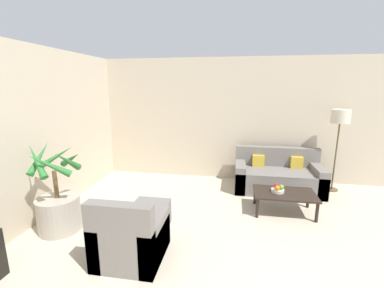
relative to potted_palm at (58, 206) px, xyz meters
name	(u,v)px	position (x,y,z in m)	size (l,w,h in m)	color
wall_back	(257,121)	(2.97, 2.69, 0.97)	(8.49, 0.06, 2.70)	beige
potted_palm	(58,206)	(0.00, 0.00, 0.00)	(0.76, 0.77, 1.34)	#ADA393
sofa_loveseat	(277,176)	(3.40, 2.11, -0.10)	(1.71, 0.82, 0.83)	slate
floor_lamp	(340,121)	(4.51, 2.28, 1.04)	(0.35, 0.35, 1.65)	brown
coffee_table	(284,195)	(3.36, 1.11, -0.07)	(1.00, 0.60, 0.35)	black
fruit_bowl	(278,191)	(3.24, 1.12, 0.00)	(0.21, 0.21, 0.05)	beige
apple_red	(276,186)	(3.23, 1.17, 0.06)	(0.08, 0.08, 0.08)	red
apple_green	(281,187)	(3.30, 1.11, 0.06)	(0.08, 0.08, 0.08)	olive
orange_fruit	(277,188)	(3.23, 1.06, 0.06)	(0.08, 0.08, 0.08)	orange
armchair	(131,238)	(1.30, -0.45, -0.10)	(0.77, 0.77, 0.86)	slate
ottoman	(151,215)	(1.30, 0.30, -0.19)	(0.52, 0.45, 0.38)	slate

